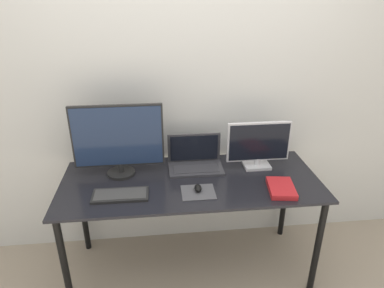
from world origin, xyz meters
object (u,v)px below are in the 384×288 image
keyboard (120,195)px  monitor_right (258,145)px  book (281,188)px  laptop (195,160)px  mouse (198,188)px  monitor_left (118,140)px

keyboard → monitor_right: bearing=16.6°
keyboard → book: 1.00m
laptop → mouse: size_ratio=5.02×
monitor_left → mouse: monitor_left is taller
monitor_left → book: size_ratio=2.35×
mouse → keyboard: bearing=-179.7°
monitor_left → book: (1.02, -0.32, -0.24)m
laptop → keyboard: (-0.50, -0.32, -0.05)m
book → keyboard: bearing=177.4°
monitor_left → laptop: size_ratio=1.58×
laptop → mouse: (-0.02, -0.32, -0.03)m
mouse → monitor_left: bearing=150.8°
monitor_left → book: bearing=-17.7°
laptop → mouse: 0.32m
monitor_left → laptop: 0.55m
mouse → monitor_right: bearing=31.2°
book → monitor_left: bearing=162.3°
monitor_right → mouse: 0.56m
keyboard → mouse: mouse is taller
book → monitor_right: bearing=101.3°
monitor_right → keyboard: monitor_right is taller
monitor_left → mouse: bearing=-29.2°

